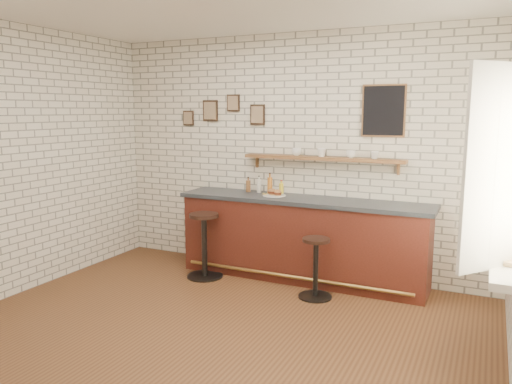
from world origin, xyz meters
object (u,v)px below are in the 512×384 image
shelf_cup_a (297,152)px  shelf_cup_d (375,155)px  sandwich_plate (274,195)px  bitters_bottle_brown (248,186)px  bar_counter (302,239)px  bitters_bottle_amber (270,185)px  shelf_cup_b (322,152)px  book_upper (502,259)px  bar_stool_left (204,243)px  ciabatta_sandwich (275,192)px  bitters_bottle_white (259,186)px  bar_stool_right (316,266)px  shelf_cup_c (351,154)px  condiment_bottle_yellow (281,188)px  book_lower (502,260)px

shelf_cup_a → shelf_cup_d: bearing=4.9°
sandwich_plate → bitters_bottle_brown: 0.45m
bar_counter → sandwich_plate: (-0.37, 0.01, 0.51)m
bitters_bottle_amber → bitters_bottle_brown: bearing=180.0°
shelf_cup_b → book_upper: 2.72m
sandwich_plate → bar_stool_left: size_ratio=0.35×
ciabatta_sandwich → bitters_bottle_white: 0.32m
sandwich_plate → bar_stool_right: sandwich_plate is taller
bitters_bottle_amber → sandwich_plate: bearing=-48.7°
sandwich_plate → bar_stool_right: (0.73, -0.53, -0.65)m
bar_counter → shelf_cup_c: shelf_cup_c is taller
shelf_cup_b → book_upper: (1.98, -1.77, -0.59)m
bitters_bottle_white → condiment_bottle_yellow: bearing=0.0°
bar_stool_left → shelf_cup_a: (0.95, 0.66, 1.12)m
ciabatta_sandwich → bitters_bottle_white: bearing=154.0°
sandwich_plate → book_lower: (2.52, -1.54, -0.07)m
bitters_bottle_white → bar_stool_left: 1.01m
bitters_bottle_white → book_lower: bitters_bottle_white is taller
ciabatta_sandwich → book_upper: ciabatta_sandwich is taller
shelf_cup_b → condiment_bottle_yellow: bearing=135.8°
bar_counter → bar_stool_right: (0.36, -0.53, -0.14)m
bar_counter → shelf_cup_a: bearing=128.1°
bitters_bottle_brown → bar_stool_right: bearing=-30.1°
shelf_cup_a → ciabatta_sandwich: bearing=-132.3°
bitters_bottle_brown → book_lower: bitters_bottle_brown is taller
ciabatta_sandwich → shelf_cup_c: 1.03m
bitters_bottle_amber → bar_stool_right: size_ratio=0.39×
shelf_cup_b → sandwich_plate: bearing=149.2°
shelf_cup_a → book_upper: (2.31, -1.77, -0.59)m
book_upper → bar_stool_right: bearing=143.8°
shelf_cup_a → shelf_cup_d: shelf_cup_a is taller
sandwich_plate → shelf_cup_a: bearing=41.6°
sandwich_plate → book_upper: sandwich_plate is taller
bitters_bottle_amber → condiment_bottle_yellow: size_ratio=1.47×
bitters_bottle_white → condiment_bottle_yellow: size_ratio=1.21×
bitters_bottle_amber → bar_stool_left: (-0.62, -0.60, -0.69)m
shelf_cup_b → shelf_cup_c: size_ratio=1.00×
bitters_bottle_amber → shelf_cup_c: bearing=3.0°
bitters_bottle_white → shelf_cup_a: bearing=6.3°
bar_counter → bitters_bottle_white: 0.89m
shelf_cup_c → shelf_cup_b: bearing=112.5°
bar_stool_right → book_lower: size_ratio=2.77×
shelf_cup_c → shelf_cup_d: size_ratio=1.20×
book_upper → shelf_cup_b: bearing=132.2°
bar_stool_left → bar_stool_right: size_ratio=1.19×
condiment_bottle_yellow → shelf_cup_d: bearing=2.7°
bar_stool_right → shelf_cup_a: (-0.52, 0.73, 1.18)m
condiment_bottle_yellow → shelf_cup_c: shelf_cup_c is taller
shelf_cup_c → ciabatta_sandwich: bearing=124.7°
bar_stool_right → condiment_bottle_yellow: bearing=135.9°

